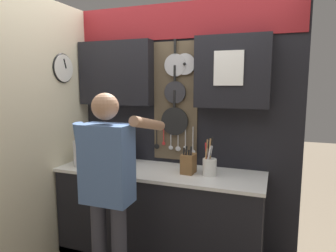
% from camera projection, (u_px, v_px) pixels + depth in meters
% --- Properties ---
extents(base_cabinet_counter, '(1.95, 0.62, 0.89)m').
position_uv_depth(base_cabinet_counter, '(159.00, 215.00, 2.89)').
color(base_cabinet_counter, black).
rests_on(base_cabinet_counter, ground_plane).
extents(back_wall_unit, '(2.52, 0.22, 2.47)m').
position_uv_depth(back_wall_unit, '(169.00, 105.00, 3.01)').
color(back_wall_unit, black).
rests_on(back_wall_unit, ground_plane).
extents(side_wall, '(0.07, 1.60, 2.47)m').
position_uv_depth(side_wall, '(42.00, 134.00, 2.75)').
color(side_wall, beige).
rests_on(side_wall, ground_plane).
extents(microwave, '(0.46, 0.40, 0.26)m').
position_uv_depth(microwave, '(105.00, 152.00, 3.01)').
color(microwave, silver).
rests_on(microwave, base_cabinet_counter).
extents(knife_block, '(0.12, 0.16, 0.26)m').
position_uv_depth(knife_block, '(188.00, 163.00, 2.71)').
color(knife_block, brown).
rests_on(knife_block, base_cabinet_counter).
extents(utensil_crock, '(0.12, 0.12, 0.35)m').
position_uv_depth(utensil_crock, '(209.00, 166.00, 2.65)').
color(utensil_crock, white).
rests_on(utensil_crock, base_cabinet_counter).
extents(person, '(0.54, 0.64, 1.64)m').
position_uv_depth(person, '(108.00, 180.00, 2.28)').
color(person, '#383842').
rests_on(person, ground_plane).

